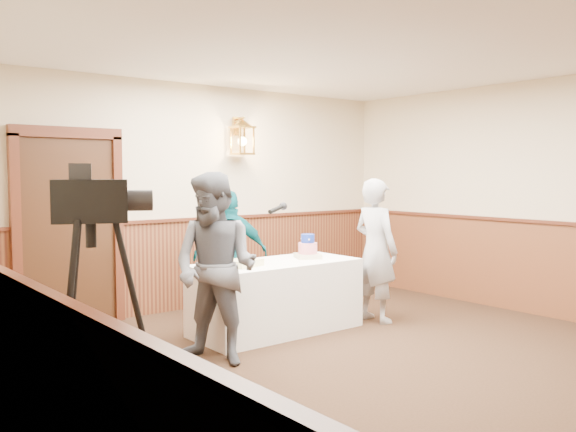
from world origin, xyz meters
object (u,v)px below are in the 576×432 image
object	(u,v)px
display_table	(276,297)
baker	(376,250)
sheet_cake_green	(216,264)
tv_camera_rig	(94,339)
interviewer	(216,268)
assistant_p	(231,255)
sheet_cake_yellow	(244,263)
tiered_cake	(308,249)

from	to	relation	value
display_table	baker	world-z (taller)	baker
display_table	sheet_cake_green	size ratio (longest dim) A/B	5.97
display_table	tv_camera_rig	size ratio (longest dim) A/B	1.09
display_table	interviewer	world-z (taller)	interviewer
display_table	assistant_p	size ratio (longest dim) A/B	1.20
display_table	sheet_cake_green	distance (m)	0.83
sheet_cake_yellow	interviewer	size ratio (longest dim) A/B	0.20
tiered_cake	sheet_cake_green	xyz separation A→B (m)	(-1.16, 0.05, -0.07)
sheet_cake_green	tv_camera_rig	distance (m)	2.62
tiered_cake	sheet_cake_green	distance (m)	1.16
display_table	tiered_cake	xyz separation A→B (m)	(0.44, 0.00, 0.48)
tiered_cake	sheet_cake_green	bearing A→B (deg)	177.47
tiered_cake	assistant_p	distance (m)	0.94
sheet_cake_green	assistant_p	bearing A→B (deg)	48.32
interviewer	baker	bearing A→B (deg)	67.40
sheet_cake_green	baker	xyz separation A→B (m)	(1.89, -0.39, 0.03)
sheet_cake_green	tv_camera_rig	size ratio (longest dim) A/B	0.18
sheet_cake_green	tv_camera_rig	xyz separation A→B (m)	(-1.92, -1.79, -0.04)
interviewer	sheet_cake_yellow	bearing A→B (deg)	100.08
tv_camera_rig	sheet_cake_green	bearing A→B (deg)	65.26
display_table	baker	bearing A→B (deg)	-16.20
interviewer	tv_camera_rig	world-z (taller)	interviewer
interviewer	baker	distance (m)	2.26
sheet_cake_yellow	interviewer	xyz separation A→B (m)	(-0.63, -0.49, 0.07)
baker	display_table	bearing A→B (deg)	73.62
sheet_cake_green	tv_camera_rig	world-z (taller)	tv_camera_rig
sheet_cake_yellow	sheet_cake_green	distance (m)	0.29
baker	interviewer	bearing A→B (deg)	94.80
sheet_cake_green	interviewer	distance (m)	0.69
sheet_cake_yellow	baker	size ratio (longest dim) A/B	0.21
tiered_cake	sheet_cake_yellow	world-z (taller)	tiered_cake
baker	tv_camera_rig	bearing A→B (deg)	109.94
sheet_cake_green	tv_camera_rig	bearing A→B (deg)	-137.07
sheet_cake_yellow	tv_camera_rig	bearing A→B (deg)	-142.39
sheet_cake_yellow	tiered_cake	bearing A→B (deg)	3.06
interviewer	tv_camera_rig	xyz separation A→B (m)	(-1.56, -1.20, -0.11)
sheet_cake_yellow	interviewer	world-z (taller)	interviewer
display_table	assistant_p	xyz separation A→B (m)	(-0.06, 0.80, 0.37)
interviewer	display_table	bearing A→B (deg)	88.72
tiered_cake	sheet_cake_yellow	distance (m)	0.89
baker	tv_camera_rig	distance (m)	4.05
sheet_cake_yellow	sheet_cake_green	bearing A→B (deg)	159.98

